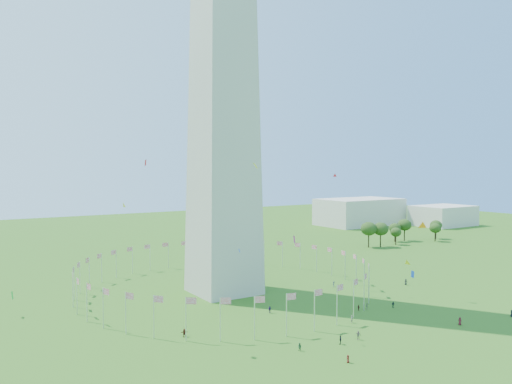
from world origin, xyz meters
The scene contains 7 objects.
ground centered at (0.00, 0.00, 0.00)m, with size 600.00×600.00×0.00m, color #265514.
flag_ring centered at (0.00, 50.00, 4.50)m, with size 80.24×80.24×9.00m.
gov_building_east_a centered at (150.00, 150.00, 8.00)m, with size 50.00×30.00×16.00m, color beige.
gov_building_east_b centered at (190.00, 120.00, 6.00)m, with size 35.00×25.00×12.00m, color beige.
crowd centered at (3.88, 5.90, 0.85)m, with size 92.70×65.72×1.93m.
kites_aloft centered at (13.27, 26.00, 20.10)m, with size 116.72×75.60×39.30m.
tree_line_east centered at (111.00, 85.26, 4.92)m, with size 53.58×15.07×11.05m.
Camera 1 is at (-67.28, -71.92, 35.17)m, focal length 35.00 mm.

